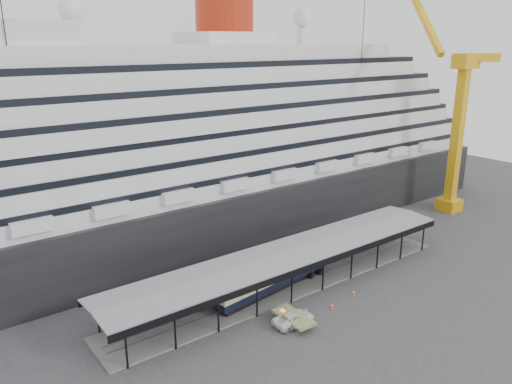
{
  "coord_description": "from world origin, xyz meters",
  "views": [
    {
      "loc": [
        -42.56,
        -43.52,
        33.46
      ],
      "look_at": [
        -3.43,
        8.0,
        13.81
      ],
      "focal_mm": 35.0,
      "sensor_mm": 36.0,
      "label": 1
    }
  ],
  "objects": [
    {
      "name": "crane_yellow",
      "position": [
        47.06,
        10.54,
        19.96
      ],
      "size": [
        23.83,
        18.78,
        47.6
      ],
      "color": "gold",
      "rests_on": "ground"
    },
    {
      "name": "platform_canopy",
      "position": [
        0.0,
        5.0,
        2.36
      ],
      "size": [
        56.0,
        9.18,
        5.3
      ],
      "color": "slate",
      "rests_on": "ground"
    },
    {
      "name": "port_truck",
      "position": [
        -6.17,
        -3.26,
        0.77
      ],
      "size": [
        5.58,
        2.67,
        1.54
      ],
      "primitive_type": "imported",
      "rotation": [
        0.0,
        0.0,
        1.55
      ],
      "color": "white",
      "rests_on": "ground"
    },
    {
      "name": "traffic_cone_right",
      "position": [
        5.35,
        -2.68,
        0.35
      ],
      "size": [
        0.46,
        0.46,
        0.7
      ],
      "rotation": [
        0.0,
        0.0,
        -0.34
      ],
      "color": "orange",
      "rests_on": "ground"
    },
    {
      "name": "pullman_carriage",
      "position": [
        -2.48,
        5.0,
        2.47
      ],
      "size": [
        20.7,
        5.18,
        20.15
      ],
      "rotation": [
        0.0,
        0.0,
        0.12
      ],
      "color": "black",
      "rests_on": "ground"
    },
    {
      "name": "traffic_cone_mid",
      "position": [
        0.26,
        -3.55,
        0.4
      ],
      "size": [
        0.5,
        0.5,
        0.8
      ],
      "rotation": [
        0.0,
        0.0,
        -0.27
      ],
      "color": "#F54C0D",
      "rests_on": "ground"
    },
    {
      "name": "ground",
      "position": [
        0.0,
        0.0,
        0.0
      ],
      "size": [
        200.0,
        200.0,
        0.0
      ],
      "primitive_type": "plane",
      "color": "#38383A",
      "rests_on": "ground"
    },
    {
      "name": "cruise_ship",
      "position": [
        0.05,
        32.0,
        18.35
      ],
      "size": [
        130.0,
        30.0,
        43.9
      ],
      "color": "black",
      "rests_on": "ground"
    },
    {
      "name": "traffic_cone_left",
      "position": [
        -3.29,
        -2.36,
        0.42
      ],
      "size": [
        0.44,
        0.44,
        0.85
      ],
      "rotation": [
        0.0,
        0.0,
        0.0
      ],
      "color": "#D7530B",
      "rests_on": "ground"
    }
  ]
}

